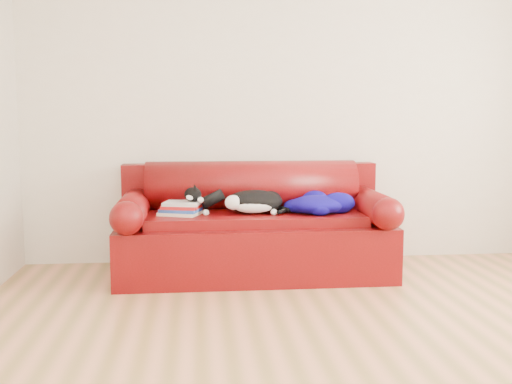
% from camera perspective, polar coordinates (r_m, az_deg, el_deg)
% --- Properties ---
extents(ground, '(4.50, 4.50, 0.00)m').
position_cam_1_polar(ground, '(3.42, 8.47, -14.09)').
color(ground, olive).
rests_on(ground, ground).
extents(room_shell, '(4.52, 4.02, 2.61)m').
position_cam_1_polar(room_shell, '(3.27, 11.12, 14.59)').
color(room_shell, beige).
rests_on(room_shell, ground).
extents(sofa_base, '(2.10, 0.90, 0.50)m').
position_cam_1_polar(sofa_base, '(4.71, -0.17, -5.06)').
color(sofa_base, '#390602').
rests_on(sofa_base, ground).
extents(sofa_back, '(2.10, 1.01, 0.88)m').
position_cam_1_polar(sofa_back, '(4.90, -0.45, -0.98)').
color(sofa_back, '#390602').
rests_on(sofa_back, ground).
extents(book_stack, '(0.35, 0.31, 0.10)m').
position_cam_1_polar(book_stack, '(4.56, -7.15, -1.57)').
color(book_stack, beige).
rests_on(book_stack, sofa_base).
extents(cat, '(0.65, 0.32, 0.23)m').
position_cam_1_polar(cat, '(4.57, -0.25, -1.00)').
color(cat, black).
rests_on(cat, sofa_base).
extents(blanket, '(0.61, 0.50, 0.16)m').
position_cam_1_polar(blanket, '(4.66, 6.00, -1.08)').
color(blanket, '#07024F').
rests_on(blanket, sofa_base).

